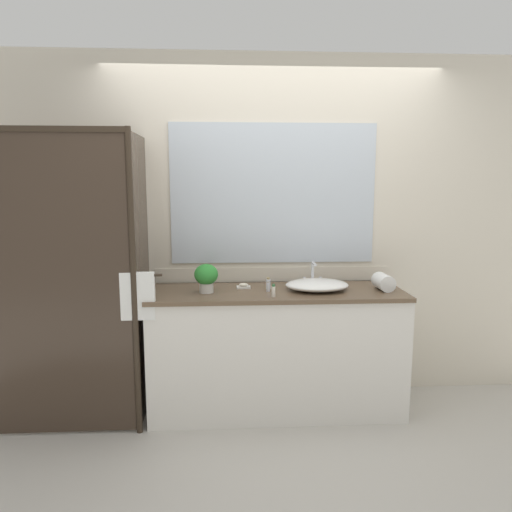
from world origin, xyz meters
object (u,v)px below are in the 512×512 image
Objects in this scene: potted_plant at (206,276)px; amenity_bottle_body_wash at (273,291)px; soap_dish at (244,286)px; amenity_bottle_shampoo at (268,286)px; amenity_bottle_conditioner at (268,284)px; faucet at (313,277)px; rolled_towel_near_edge at (383,282)px; sink_basin at (317,285)px.

potted_plant is 0.49m from amenity_bottle_body_wash.
amenity_bottle_shampoo is (0.17, -0.11, 0.02)m from soap_dish.
soap_dish is 0.34m from amenity_bottle_body_wash.
amenity_bottle_body_wash is (0.01, -0.24, 0.00)m from amenity_bottle_conditioner.
amenity_bottle_body_wash is at bearing -132.48° from faucet.
faucet is 2.50× the size of amenity_bottle_shampoo.
rolled_towel_near_edge reaches higher than soap_dish.
soap_dish is 1.00m from rolled_towel_near_edge.
sink_basin is 2.48× the size of rolled_towel_near_edge.
sink_basin is 4.50× the size of soap_dish.
sink_basin is 5.35× the size of amenity_bottle_conditioner.
potted_plant is at bearing -179.90° from rolled_towel_near_edge.
amenity_bottle_body_wash is 0.82m from rolled_towel_near_edge.
amenity_bottle_shampoo is (-0.35, -0.01, -0.00)m from sink_basin.
amenity_bottle_conditioner is (0.18, -0.05, 0.03)m from soap_dish.
amenity_bottle_shampoo is at bearing 1.89° from potted_plant.
soap_dish is at bearing 165.43° from amenity_bottle_conditioner.
potted_plant reaches higher than amenity_bottle_body_wash.
potted_plant is 2.31× the size of amenity_bottle_body_wash.
soap_dish is at bearing 124.00° from amenity_bottle_body_wash.
sink_basin is at bearing 2.08° from potted_plant.
rolled_towel_near_edge is at bearing -7.09° from soap_dish.
amenity_bottle_conditioner is (-0.34, 0.05, 0.00)m from sink_basin.
faucet is 1.77× the size of soap_dish.
rolled_towel_near_edge is (0.82, -0.01, 0.02)m from amenity_bottle_shampoo.
amenity_bottle_shampoo is at bearing -151.71° from faucet.
amenity_bottle_body_wash is (-0.33, -0.36, -0.02)m from faucet.
faucet is 0.98× the size of rolled_towel_near_edge.
sink_basin is 2.54× the size of faucet.
potted_plant is (-0.78, -0.03, 0.08)m from sink_basin.
potted_plant is at bearing -165.51° from faucet.
faucet is at bearing 28.29° from amenity_bottle_shampoo.
amenity_bottle_conditioner is at bearing 93.41° from amenity_bottle_body_wash.
faucet is 0.88× the size of potted_plant.
sink_basin is 0.53m from soap_dish.
potted_plant is 2.02× the size of soap_dish.
potted_plant is 2.40× the size of amenity_bottle_conditioner.
faucet reaches higher than amenity_bottle_conditioner.
amenity_bottle_body_wash is at bearing -168.78° from rolled_towel_near_edge.
amenity_bottle_shampoo is 0.07m from amenity_bottle_conditioner.
faucet is at bearing 90.00° from sink_basin.
rolled_towel_near_edge is (0.99, -0.12, 0.04)m from soap_dish.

